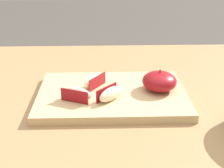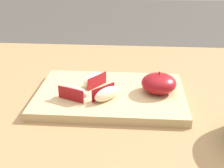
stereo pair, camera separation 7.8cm
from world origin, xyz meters
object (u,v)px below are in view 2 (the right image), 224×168
cutting_board (112,95)px  apple_wedge_right (75,92)px  apple_half_skin_up (160,83)px  apple_wedge_near_knife (108,94)px  apple_wedge_middle (95,80)px

cutting_board → apple_wedge_right: apple_wedge_right is taller
apple_half_skin_up → cutting_board: bearing=-177.5°
apple_wedge_near_knife → cutting_board: bearing=83.7°
apple_wedge_right → apple_wedge_near_knife: same height
cutting_board → apple_wedge_right: 0.10m
cutting_board → apple_wedge_middle: (-0.05, 0.03, 0.03)m
apple_wedge_right → apple_wedge_middle: same height
cutting_board → apple_wedge_right: size_ratio=4.77×
cutting_board → apple_wedge_middle: bearing=145.1°
cutting_board → apple_wedge_middle: 0.06m
apple_wedge_right → apple_wedge_near_knife: 0.08m
apple_half_skin_up → apple_wedge_middle: 0.17m
apple_wedge_right → apple_wedge_middle: bearing=64.3°
apple_wedge_near_knife → apple_half_skin_up: bearing=23.2°
apple_half_skin_up → apple_wedge_middle: apple_half_skin_up is taller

